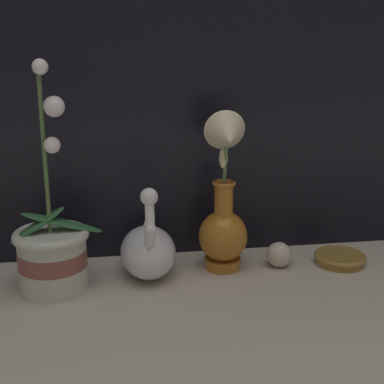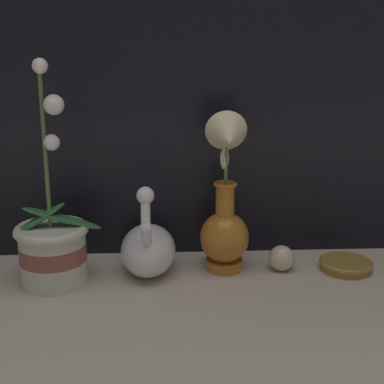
# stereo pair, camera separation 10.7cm
# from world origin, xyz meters

# --- Properties ---
(ground_plane) EXTENTS (2.80, 2.80, 0.00)m
(ground_plane) POSITION_xyz_m (0.00, 0.00, 0.00)
(ground_plane) COLOR #BCB2A3
(orchid_potted_plant) EXTENTS (0.18, 0.15, 0.44)m
(orchid_potted_plant) POSITION_xyz_m (-0.31, 0.08, 0.08)
(orchid_potted_plant) COLOR beige
(orchid_potted_plant) RESTS_ON ground_plane
(swan_figurine) EXTENTS (0.11, 0.19, 0.21)m
(swan_figurine) POSITION_xyz_m (-0.12, 0.12, 0.06)
(swan_figurine) COLOR white
(swan_figurine) RESTS_ON ground_plane
(blue_vase) EXTENTS (0.10, 0.12, 0.34)m
(blue_vase) POSITION_xyz_m (0.04, 0.12, 0.13)
(blue_vase) COLOR #B26B23
(blue_vase) RESTS_ON ground_plane
(glass_sphere) EXTENTS (0.05, 0.05, 0.05)m
(glass_sphere) POSITION_xyz_m (0.16, 0.12, 0.03)
(glass_sphere) COLOR beige
(glass_sphere) RESTS_ON ground_plane
(amber_dish) EXTENTS (0.11, 0.11, 0.02)m
(amber_dish) POSITION_xyz_m (0.30, 0.11, 0.01)
(amber_dish) COLOR olive
(amber_dish) RESTS_ON ground_plane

